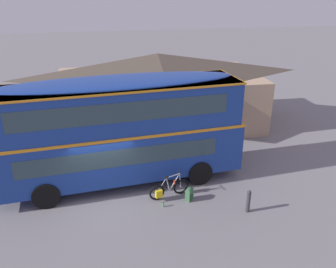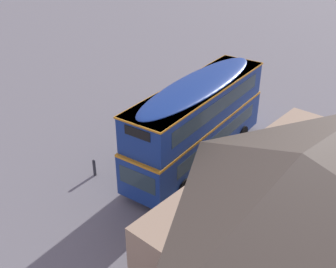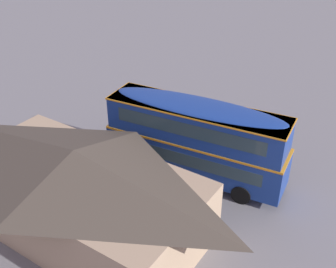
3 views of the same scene
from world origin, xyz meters
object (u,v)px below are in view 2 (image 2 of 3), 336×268
Objects in this scene: touring_bicycle at (153,157)px; backpack_on_ground at (138,162)px; water_bottle_green_metal at (149,155)px; kerb_bollard at (94,167)px; double_decker_bus at (198,119)px.

touring_bicycle is 3.02× the size of backpack_on_ground.
water_bottle_green_metal is 3.36m from kerb_bollard.
touring_bicycle is 0.92m from backpack_on_ground.
touring_bicycle is 3.30m from kerb_bollard.
water_bottle_green_metal is (-1.14, -0.25, -0.20)m from backpack_on_ground.
backpack_on_ground is 1.18m from water_bottle_green_metal.
touring_bicycle is 1.80× the size of kerb_bollard.
kerb_bollard is at bearing -30.92° from backpack_on_ground.
double_decker_bus reaches higher than backpack_on_ground.
double_decker_bus is 6.07m from kerb_bollard.
touring_bicycle is at bearing 64.11° from water_bottle_green_metal.
double_decker_bus is at bearing 135.15° from touring_bicycle.
touring_bicycle is at bearing 150.45° from kerb_bollard.
kerb_bollard is at bearing -29.55° from touring_bicycle.
double_decker_bus is 48.57× the size of water_bottle_green_metal.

